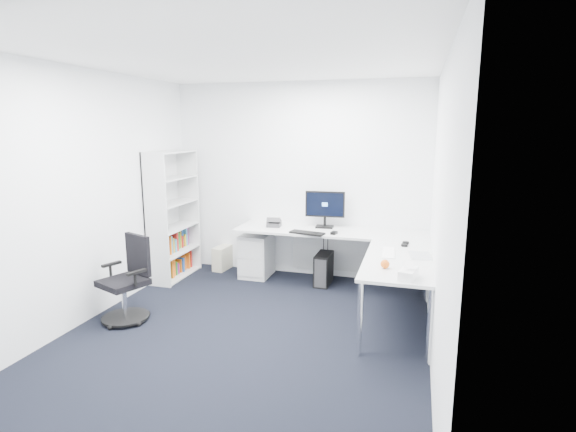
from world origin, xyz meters
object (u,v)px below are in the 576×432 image
(l_desk, at_px, (326,265))
(bookshelf, at_px, (173,215))
(task_chair, at_px, (123,280))
(laptop, at_px, (421,246))
(monitor, at_px, (325,209))

(l_desk, bearing_deg, bookshelf, 178.68)
(bookshelf, bearing_deg, task_chair, -81.02)
(laptop, bearing_deg, task_chair, -173.69)
(l_desk, height_order, laptop, laptop)
(bookshelf, distance_m, task_chair, 1.56)
(task_chair, relative_size, laptop, 2.97)
(task_chair, bearing_deg, bookshelf, 120.51)
(monitor, distance_m, laptop, 1.66)
(l_desk, bearing_deg, monitor, 104.31)
(bookshelf, height_order, laptop, bookshelf)
(l_desk, relative_size, laptop, 8.14)
(task_chair, relative_size, monitor, 1.75)
(bookshelf, relative_size, task_chair, 1.90)
(l_desk, distance_m, bookshelf, 2.24)
(bookshelf, height_order, monitor, bookshelf)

